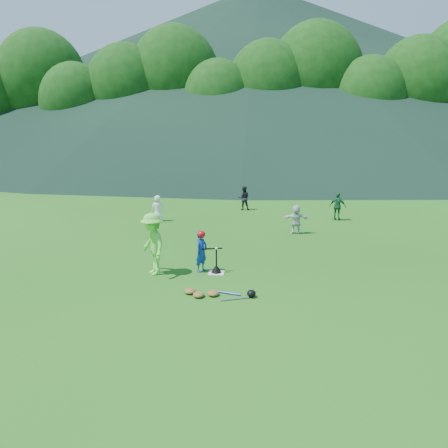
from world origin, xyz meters
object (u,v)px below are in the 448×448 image
object	(u,v)px
batter_child	(201,252)
fielder_c	(338,206)
equipment_pile	(213,293)
adult_coach	(153,244)
batting_tee	(216,269)
fielder_a	(158,208)
fielder_d	(296,219)
fielder_b	(244,198)
home_plate	(216,273)

from	to	relation	value
batter_child	fielder_c	world-z (taller)	fielder_c
batter_child	equipment_pile	size ratio (longest dim) A/B	0.66
batter_child	adult_coach	size ratio (longest dim) A/B	0.67
fielder_c	equipment_pile	world-z (taller)	fielder_c
fielder_c	batting_tee	bearing A→B (deg)	81.92
batter_child	equipment_pile	bearing A→B (deg)	-133.19
batter_child	fielder_c	xyz separation A→B (m)	(5.13, 7.74, 0.03)
adult_coach	fielder_c	world-z (taller)	adult_coach
batter_child	fielder_c	distance (m)	9.28
fielder_a	fielder_d	world-z (taller)	fielder_a
fielder_b	fielder_d	bearing A→B (deg)	110.29
fielder_d	fielder_c	bearing A→B (deg)	-126.50
home_plate	adult_coach	size ratio (longest dim) A/B	0.25
batter_child	fielder_d	bearing A→B (deg)	-1.47
fielder_a	batting_tee	size ratio (longest dim) A/B	1.72
home_plate	fielder_c	xyz separation A→B (m)	(4.68, 7.85, 0.62)
fielder_a	equipment_pile	distance (m)	9.33
fielder_a	equipment_pile	world-z (taller)	fielder_a
fielder_d	home_plate	bearing A→B (deg)	62.63
fielder_a	batting_tee	xyz separation A→B (m)	(3.36, -6.90, -0.46)
fielder_b	batting_tee	world-z (taller)	fielder_b
adult_coach	equipment_pile	size ratio (longest dim) A/B	0.98
fielder_b	batting_tee	xyz separation A→B (m)	(-0.35, -10.04, -0.48)
adult_coach	fielder_d	xyz separation A→B (m)	(4.41, 5.30, -0.31)
adult_coach	batting_tee	xyz separation A→B (m)	(1.78, 0.23, -0.76)
home_plate	batting_tee	bearing A→B (deg)	0.00
adult_coach	fielder_c	size ratio (longest dim) A/B	1.40
fielder_d	batting_tee	world-z (taller)	fielder_d
batter_child	home_plate	bearing A→B (deg)	-74.18
fielder_c	fielder_d	distance (m)	3.46
home_plate	batter_child	size ratio (longest dim) A/B	0.38
adult_coach	fielder_d	bearing A→B (deg)	106.05
batter_child	fielder_b	world-z (taller)	fielder_b
batting_tee	equipment_pile	distance (m)	1.75
batter_child	fielder_c	size ratio (longest dim) A/B	0.95
home_plate	fielder_d	bearing A→B (deg)	62.64
batter_child	fielder_b	distance (m)	9.96
fielder_a	fielder_c	world-z (taller)	fielder_c
adult_coach	fielder_a	distance (m)	7.32
fielder_a	fielder_b	distance (m)	4.86
adult_coach	home_plate	bearing A→B (deg)	63.25
home_plate	fielder_b	xyz separation A→B (m)	(0.35, 10.04, 0.59)
home_plate	fielder_c	distance (m)	9.16
fielder_a	fielder_c	xyz separation A→B (m)	(8.04, 0.95, 0.05)
batting_tee	home_plate	bearing A→B (deg)	0.00
adult_coach	equipment_pile	distance (m)	2.55
fielder_d	equipment_pile	size ratio (longest dim) A/B	0.64
fielder_d	batting_tee	distance (m)	5.73
batter_child	fielder_d	xyz separation A→B (m)	(3.07, 4.95, -0.02)
fielder_c	batter_child	bearing A→B (deg)	79.19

